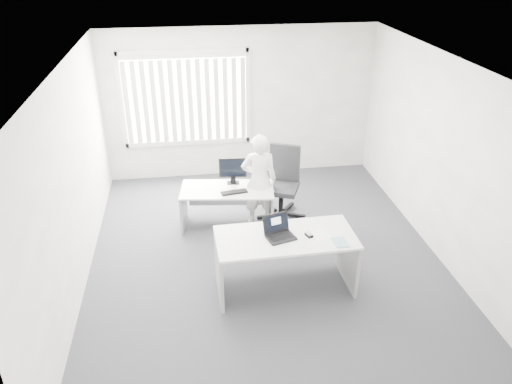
{
  "coord_description": "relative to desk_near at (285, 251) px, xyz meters",
  "views": [
    {
      "loc": [
        -1.0,
        -5.91,
        4.21
      ],
      "look_at": [
        -0.12,
        0.15,
        1.03
      ],
      "focal_mm": 35.0,
      "sensor_mm": 36.0,
      "label": 1
    }
  ],
  "objects": [
    {
      "name": "paper_sheet",
      "position": [
        0.41,
        -0.05,
        0.23
      ],
      "size": [
        0.39,
        0.35,
        0.0
      ],
      "primitive_type": "cube",
      "rotation": [
        0.0,
        0.0,
        0.48
      ],
      "color": "white",
      "rests_on": "desk_near"
    },
    {
      "name": "laptop",
      "position": [
        -0.07,
        -0.03,
        0.36
      ],
      "size": [
        0.42,
        0.39,
        0.27
      ],
      "primitive_type": null,
      "rotation": [
        0.0,
        0.0,
        0.27
      ],
      "color": "black",
      "rests_on": "desk_near"
    },
    {
      "name": "booklet",
      "position": [
        0.64,
        -0.24,
        0.23
      ],
      "size": [
        0.18,
        0.24,
        0.01
      ],
      "primitive_type": "cube",
      "rotation": [
        0.0,
        0.0,
        0.06
      ],
      "color": "white",
      "rests_on": "desk_near"
    },
    {
      "name": "person",
      "position": [
        -0.08,
        1.72,
        0.19
      ],
      "size": [
        0.59,
        0.41,
        1.54
      ],
      "primitive_type": "imported",
      "rotation": [
        0.0,
        0.0,
        3.07
      ],
      "color": "silver",
      "rests_on": "ground"
    },
    {
      "name": "blinds",
      "position": [
        -1.14,
        3.59,
        0.94
      ],
      "size": [
        2.2,
        0.1,
        1.5
      ],
      "primitive_type": null,
      "color": "silver",
      "rests_on": "wall_back"
    },
    {
      "name": "ceiling",
      "position": [
        -0.14,
        0.69,
        2.22
      ],
      "size": [
        5.0,
        6.0,
        0.02
      ],
      "primitive_type": "cube",
      "color": "white",
      "rests_on": "wall_back"
    },
    {
      "name": "wall_left",
      "position": [
        -2.64,
        0.69,
        0.82
      ],
      "size": [
        0.02,
        6.0,
        2.8
      ],
      "primitive_type": "cube",
      "color": "white",
      "rests_on": "ground"
    },
    {
      "name": "keyboard",
      "position": [
        -0.49,
        1.57,
        0.09
      ],
      "size": [
        0.42,
        0.2,
        0.02
      ],
      "primitive_type": "cube",
      "rotation": [
        0.0,
        0.0,
        0.16
      ],
      "color": "black",
      "rests_on": "desk_far"
    },
    {
      "name": "desk_far",
      "position": [
        -0.59,
        1.71,
        -0.11
      ],
      "size": [
        1.52,
        0.86,
        0.66
      ],
      "rotation": [
        0.0,
        0.0,
        -0.13
      ],
      "color": "silver",
      "rests_on": "ground"
    },
    {
      "name": "wall_back",
      "position": [
        -0.14,
        3.69,
        0.82
      ],
      "size": [
        5.0,
        0.02,
        2.8
      ],
      "primitive_type": "cube",
      "color": "white",
      "rests_on": "ground"
    },
    {
      "name": "wall_front",
      "position": [
        -0.14,
        -2.31,
        0.82
      ],
      "size": [
        5.0,
        0.02,
        2.8
      ],
      "primitive_type": "cube",
      "color": "white",
      "rests_on": "ground"
    },
    {
      "name": "wall_right",
      "position": [
        2.36,
        0.69,
        0.82
      ],
      "size": [
        0.02,
        6.0,
        2.8
      ],
      "primitive_type": "cube",
      "color": "white",
      "rests_on": "ground"
    },
    {
      "name": "office_chair",
      "position": [
        0.33,
        1.93,
        -0.21
      ],
      "size": [
        0.89,
        0.89,
        1.19
      ],
      "rotation": [
        0.0,
        0.0,
        -0.4
      ],
      "color": "black",
      "rests_on": "ground"
    },
    {
      "name": "monitor",
      "position": [
        -0.47,
        1.91,
        0.3
      ],
      "size": [
        0.44,
        0.17,
        0.43
      ],
      "primitive_type": null,
      "rotation": [
        0.0,
        0.0,
        -0.09
      ],
      "color": "black",
      "rests_on": "desk_far"
    },
    {
      "name": "mouse",
      "position": [
        0.29,
        -0.04,
        0.25
      ],
      "size": [
        0.1,
        0.13,
        0.05
      ],
      "primitive_type": null,
      "rotation": [
        0.0,
        0.0,
        0.33
      ],
      "color": "#B6B6B8",
      "rests_on": "paper_sheet"
    },
    {
      "name": "window",
      "position": [
        -1.14,
        3.65,
        0.97
      ],
      "size": [
        2.32,
        0.06,
        1.76
      ],
      "primitive_type": "cube",
      "color": "silver",
      "rests_on": "wall_back"
    },
    {
      "name": "desk_near",
      "position": [
        0.0,
        0.0,
        0.0
      ],
      "size": [
        1.79,
        0.87,
        0.81
      ],
      "rotation": [
        0.0,
        0.0,
        0.02
      ],
      "color": "silver",
      "rests_on": "ground"
    },
    {
      "name": "ground",
      "position": [
        -0.14,
        0.69,
        -0.58
      ],
      "size": [
        6.0,
        6.0,
        0.0
      ],
      "primitive_type": "plane",
      "color": "#45464B",
      "rests_on": "ground"
    }
  ]
}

